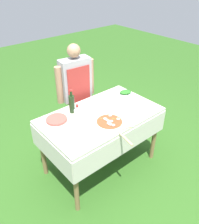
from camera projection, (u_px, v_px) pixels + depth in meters
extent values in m
plane|color=#2D5B1E|center=(101.00, 164.00, 3.22)|extent=(12.00, 12.00, 0.00)
cube|color=beige|center=(101.00, 116.00, 2.79)|extent=(1.39, 0.82, 0.04)
cube|color=beige|center=(125.00, 143.00, 2.61)|extent=(1.39, 0.01, 0.28)
cube|color=beige|center=(80.00, 112.00, 3.14)|extent=(1.39, 0.01, 0.28)
cube|color=beige|center=(50.00, 152.00, 2.49)|extent=(0.01, 0.82, 0.28)
cube|color=beige|center=(139.00, 107.00, 3.26)|extent=(0.01, 0.82, 0.28)
cylinder|color=olive|center=(76.00, 185.00, 2.43)|extent=(0.05, 0.05, 0.78)
cylinder|color=olive|center=(154.00, 135.00, 3.13)|extent=(0.05, 0.05, 0.78)
cylinder|color=olive|center=(42.00, 150.00, 2.88)|extent=(0.05, 0.05, 0.78)
cylinder|color=olive|center=(117.00, 113.00, 3.58)|extent=(0.05, 0.05, 0.78)
cylinder|color=#70604C|center=(82.00, 118.00, 3.49)|extent=(0.11, 0.11, 0.74)
cylinder|color=#70604C|center=(73.00, 122.00, 3.42)|extent=(0.11, 0.11, 0.74)
cube|color=#99999E|center=(75.00, 79.00, 3.11)|extent=(0.42, 0.21, 0.56)
cube|color=#9E2D28|center=(80.00, 96.00, 3.16)|extent=(0.32, 0.04, 0.81)
cylinder|color=#A37A5B|center=(91.00, 77.00, 3.23)|extent=(0.09, 0.09, 0.50)
cylinder|color=#A37A5B|center=(59.00, 85.00, 3.01)|extent=(0.09, 0.09, 0.50)
sphere|color=#A37A5B|center=(74.00, 51.00, 2.90)|extent=(0.17, 0.17, 0.17)
cube|color=#D1B27F|center=(109.00, 123.00, 2.62)|extent=(0.42, 0.42, 0.01)
cylinder|color=#D1B27F|center=(125.00, 138.00, 2.39)|extent=(0.07, 0.25, 0.02)
cylinder|color=beige|center=(109.00, 122.00, 2.61)|extent=(0.32, 0.32, 0.01)
cylinder|color=#D14223|center=(109.00, 122.00, 2.61)|extent=(0.29, 0.29, 0.00)
ellipsoid|color=white|center=(111.00, 121.00, 2.59)|extent=(0.05, 0.04, 0.02)
ellipsoid|color=white|center=(108.00, 121.00, 2.60)|extent=(0.05, 0.05, 0.01)
ellipsoid|color=white|center=(107.00, 120.00, 2.61)|extent=(0.03, 0.04, 0.01)
ellipsoid|color=white|center=(113.00, 125.00, 2.53)|extent=(0.05, 0.05, 0.02)
ellipsoid|color=white|center=(110.00, 116.00, 2.69)|extent=(0.04, 0.04, 0.02)
ellipsoid|color=white|center=(110.00, 124.00, 2.54)|extent=(0.04, 0.04, 0.02)
ellipsoid|color=white|center=(109.00, 123.00, 2.56)|extent=(0.05, 0.05, 0.02)
ellipsoid|color=white|center=(105.00, 119.00, 2.64)|extent=(0.05, 0.06, 0.01)
ellipsoid|color=white|center=(118.00, 119.00, 2.63)|extent=(0.05, 0.05, 0.02)
ellipsoid|color=#286B23|center=(114.00, 118.00, 2.65)|extent=(0.03, 0.03, 0.00)
ellipsoid|color=#286B23|center=(113.00, 119.00, 2.65)|extent=(0.03, 0.02, 0.00)
ellipsoid|color=#286B23|center=(101.00, 119.00, 2.65)|extent=(0.01, 0.03, 0.00)
ellipsoid|color=#286B23|center=(114.00, 125.00, 2.55)|extent=(0.02, 0.03, 0.00)
cylinder|color=black|center=(72.00, 104.00, 2.76)|extent=(0.07, 0.07, 0.22)
cylinder|color=black|center=(71.00, 93.00, 2.68)|extent=(0.03, 0.03, 0.06)
cylinder|color=#B22823|center=(71.00, 90.00, 2.66)|extent=(0.03, 0.03, 0.02)
cylinder|color=silver|center=(78.00, 119.00, 2.51)|extent=(0.07, 0.07, 0.21)
cone|color=silver|center=(77.00, 108.00, 2.44)|extent=(0.07, 0.07, 0.04)
cylinder|color=#B22823|center=(77.00, 106.00, 2.43)|extent=(0.03, 0.03, 0.02)
cube|color=silver|center=(125.00, 94.00, 3.20)|extent=(0.22, 0.19, 0.01)
ellipsoid|color=#286B23|center=(125.00, 92.00, 3.19)|extent=(0.19, 0.16, 0.05)
cylinder|color=silver|center=(134.00, 101.00, 2.95)|extent=(0.17, 0.17, 0.09)
cylinder|color=#DB4C42|center=(57.00, 120.00, 2.67)|extent=(0.24, 0.24, 0.00)
cylinder|color=#DB4C42|center=(57.00, 120.00, 2.67)|extent=(0.24, 0.24, 0.00)
cylinder|color=#DB4C42|center=(57.00, 119.00, 2.67)|extent=(0.24, 0.24, 0.00)
cylinder|color=#DB4C42|center=(57.00, 119.00, 2.66)|extent=(0.24, 0.24, 0.00)
cylinder|color=#DB4C42|center=(56.00, 119.00, 2.66)|extent=(0.24, 0.24, 0.00)
cylinder|color=silver|center=(80.00, 117.00, 2.66)|extent=(0.07, 0.07, 0.07)
cylinder|color=#D14223|center=(80.00, 118.00, 2.66)|extent=(0.06, 0.06, 0.05)
cylinder|color=#B7B2A3|center=(80.00, 114.00, 2.63)|extent=(0.07, 0.07, 0.01)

